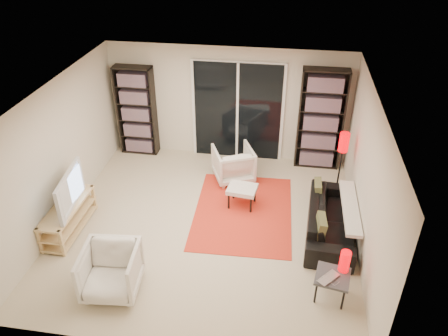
{
  "coord_description": "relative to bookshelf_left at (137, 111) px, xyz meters",
  "views": [
    {
      "loc": [
        1.2,
        -5.81,
        4.83
      ],
      "look_at": [
        0.25,
        0.3,
        1.0
      ],
      "focal_mm": 35.0,
      "sensor_mm": 36.0,
      "label": 1
    }
  ],
  "objects": [
    {
      "name": "sliding_door",
      "position": [
        2.15,
        0.13,
        0.07
      ],
      "size": [
        1.92,
        0.08,
        2.16
      ],
      "color": "white",
      "rests_on": "ground"
    },
    {
      "name": "armchair_front",
      "position": [
        0.89,
        -3.99,
        -0.61
      ],
      "size": [
        0.84,
        0.86,
        0.72
      ],
      "primitive_type": "imported",
      "rotation": [
        0.0,
        0.0,
        0.09
      ],
      "color": "silver",
      "rests_on": "floor"
    },
    {
      "name": "sofa",
      "position": [
        4.04,
        -2.21,
        -0.69
      ],
      "size": [
        0.88,
        1.98,
        0.56
      ],
      "primitive_type": "imported",
      "rotation": [
        0.0,
        0.0,
        1.5
      ],
      "color": "black",
      "rests_on": "floor"
    },
    {
      "name": "ottoman",
      "position": [
        2.48,
        -1.68,
        -0.63
      ],
      "size": [
        0.56,
        0.48,
        0.4
      ],
      "color": "silver",
      "rests_on": "floor"
    },
    {
      "name": "side_table",
      "position": [
        3.97,
        -3.63,
        -0.62
      ],
      "size": [
        0.54,
        0.54,
        0.4
      ],
      "color": "#3F3F43",
      "rests_on": "floor"
    },
    {
      "name": "rug",
      "position": [
        2.53,
        -1.87,
        -0.97
      ],
      "size": [
        1.8,
        2.39,
        0.01
      ],
      "primitive_type": "cube",
      "rotation": [
        0.0,
        0.0,
        0.03
      ],
      "color": "red",
      "rests_on": "floor"
    },
    {
      "name": "wall_left",
      "position": [
        -0.55,
        -2.33,
        0.22
      ],
      "size": [
        0.02,
        5.0,
        2.4
      ],
      "primitive_type": "cube",
      "color": "beige",
      "rests_on": "ground"
    },
    {
      "name": "table_lamp",
      "position": [
        4.12,
        -3.5,
        -0.41
      ],
      "size": [
        0.15,
        0.15,
        0.33
      ],
      "primitive_type": "cylinder",
      "color": "#DD0006",
      "rests_on": "side_table"
    },
    {
      "name": "wall_right",
      "position": [
        4.45,
        -2.33,
        0.22
      ],
      "size": [
        0.02,
        5.0,
        2.4
      ],
      "primitive_type": "cube",
      "color": "beige",
      "rests_on": "ground"
    },
    {
      "name": "tv_stand",
      "position": [
        -0.33,
        -2.81,
        -0.71
      ],
      "size": [
        0.42,
        1.32,
        0.5
      ],
      "color": "#E7C17D",
      "rests_on": "floor"
    },
    {
      "name": "floor_lamp",
      "position": [
        4.21,
        -1.07,
        0.02
      ],
      "size": [
        0.2,
        0.2,
        1.32
      ],
      "color": "black",
      "rests_on": "floor"
    },
    {
      "name": "laptop",
      "position": [
        3.94,
        -3.74,
        -0.56
      ],
      "size": [
        0.39,
        0.4,
        0.03
      ],
      "primitive_type": "imported",
      "rotation": [
        0.0,
        0.0,
        0.84
      ],
      "color": "silver",
      "rests_on": "side_table"
    },
    {
      "name": "bookshelf_left",
      "position": [
        0.0,
        0.0,
        0.0
      ],
      "size": [
        0.8,
        0.3,
        1.95
      ],
      "color": "black",
      "rests_on": "ground"
    },
    {
      "name": "wall_back",
      "position": [
        1.95,
        0.17,
        0.22
      ],
      "size": [
        5.0,
        0.02,
        2.4
      ],
      "primitive_type": "cube",
      "color": "beige",
      "rests_on": "ground"
    },
    {
      "name": "tv",
      "position": [
        -0.31,
        -2.81,
        -0.16
      ],
      "size": [
        0.28,
        1.11,
        0.63
      ],
      "primitive_type": "imported",
      "rotation": [
        0.0,
        0.0,
        1.69
      ],
      "color": "black",
      "rests_on": "tv_stand"
    },
    {
      "name": "floor",
      "position": [
        1.95,
        -2.33,
        -0.98
      ],
      "size": [
        5.0,
        5.0,
        0.0
      ],
      "primitive_type": "plane",
      "color": "beige",
      "rests_on": "ground"
    },
    {
      "name": "bookshelf_right",
      "position": [
        3.85,
        -0.0,
        0.07
      ],
      "size": [
        0.9,
        0.3,
        2.1
      ],
      "color": "black",
      "rests_on": "ground"
    },
    {
      "name": "wall_front",
      "position": [
        1.95,
        -4.83,
        0.22
      ],
      "size": [
        5.0,
        0.02,
        2.4
      ],
      "primitive_type": "cube",
      "color": "beige",
      "rests_on": "ground"
    },
    {
      "name": "armchair_back",
      "position": [
        2.19,
        -0.79,
        -0.63
      ],
      "size": [
        0.97,
        0.98,
        0.69
      ],
      "primitive_type": "imported",
      "rotation": [
        0.0,
        0.0,
        3.55
      ],
      "color": "silver",
      "rests_on": "floor"
    },
    {
      "name": "ceiling",
      "position": [
        1.95,
        -2.33,
        1.42
      ],
      "size": [
        5.0,
        5.0,
        0.02
      ],
      "primitive_type": "cube",
      "color": "white",
      "rests_on": "wall_back"
    }
  ]
}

